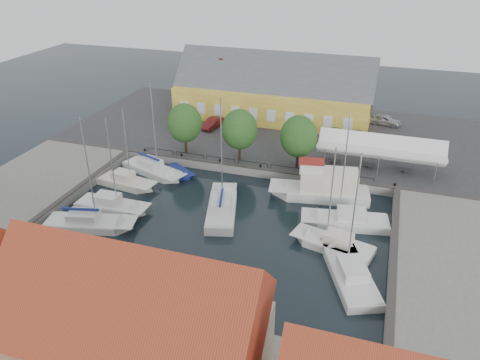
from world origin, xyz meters
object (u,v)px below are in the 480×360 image
Objects in this scene: car_silver at (385,120)px; east_boat_a at (347,222)px; east_boat_c at (350,275)px; west_boat_d at (88,224)px; tent_canopy at (381,148)px; warehouse at (270,94)px; center_sailboat at (222,210)px; west_boat_b at (126,183)px; launch_sw at (36,254)px; car_red at (213,123)px; launch_nw at (179,173)px; west_boat_a at (153,171)px; west_boat_c at (111,207)px; east_boat_b at (334,246)px; trawler at (323,189)px.

car_silver is 26.78m from east_boat_a.
west_boat_d is (-24.78, -0.03, 0.01)m from east_boat_c.
tent_canopy is at bearing 87.22° from east_boat_c.
west_boat_d reaches higher than warehouse.
tent_canopy is at bearing 37.31° from west_boat_d.
center_sailboat reaches higher than west_boat_b.
warehouse is 5.52× the size of launch_sw.
east_boat_c is at bearing -39.96° from car_red.
launch_nw is at bearing 165.83° from east_boat_a.
tent_canopy is 1.22× the size of east_boat_c.
center_sailboat reaches higher than west_boat_a.
west_boat_d reaches higher than west_boat_c.
east_boat_a is at bearing 81.50° from east_boat_b.
tent_canopy is (16.60, -13.86, -0.74)m from warehouse.
west_boat_b is at bearing 168.37° from east_boat_b.
east_boat_b is at bearing 9.22° from west_boat_d.
west_boat_d reaches higher than car_red.
car_red reaches higher than launch_sw.
launch_nw is (-7.86, 6.80, -0.27)m from center_sailboat.
car_red is at bearing 81.60° from launch_sw.
warehouse is 2.60× the size of trawler.
east_boat_c is (4.27, -12.72, -0.76)m from trawler.
east_boat_b is at bearing -21.23° from west_boat_a.
launch_sw is at bearing -103.14° from west_boat_c.
tent_canopy is 1.19× the size of west_boat_d.
west_boat_d reaches higher than west_boat_b.
east_boat_c is 1.18× the size of west_boat_b.
east_boat_c is at bearing -18.54° from west_boat_b.
launch_sw is at bearing -93.50° from west_boat_b.
west_boat_b is at bearing 86.50° from launch_sw.
center_sailboat is at bearing -40.87° from launch_nw.
warehouse is 21.50m from launch_nw.
west_boat_c is at bearing 171.75° from east_boat_c.
east_boat_b reaches higher than launch_sw.
center_sailboat reaches higher than east_boat_c.
west_boat_a is at bearing 82.95° from launch_sw.
car_silver is 0.43× the size of east_boat_b.
tent_canopy is at bearing 15.68° from west_boat_a.
trawler is at bearing 108.54° from east_boat_c.
west_boat_a is at bearing -164.32° from tent_canopy.
center_sailboat is 1.20× the size of east_boat_b.
tent_canopy is 1.45× the size of west_boat_b.
east_boat_c is 24.75m from west_boat_c.
east_boat_b is at bearing -25.86° from launch_nw.
east_boat_c is at bearing -27.10° from west_boat_a.
launch_nw is at bearing 154.14° from east_boat_b.
trawler is at bearing 31.87° from west_boat_d.
warehouse is at bearing 59.54° from car_red.
tent_canopy reaches higher than launch_nw.
car_red is 0.91× the size of launch_nw.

